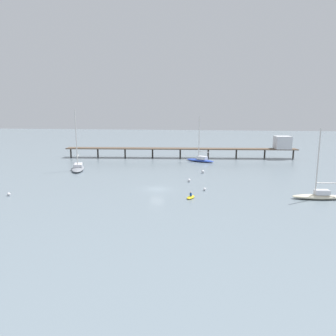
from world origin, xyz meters
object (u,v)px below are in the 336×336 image
at_px(dinghy_yellow, 191,197).
at_px(mooring_buoy_far, 205,189).
at_px(sailboat_gray, 78,167).
at_px(sailboat_cream, 318,195).
at_px(mooring_buoy_outer, 189,180).
at_px(mooring_buoy_near, 9,194).
at_px(mooring_buoy_inner, 203,172).
at_px(pier, 229,146).
at_px(sailboat_blue, 200,159).

xyz_separation_m(dinghy_yellow, mooring_buoy_far, (2.18, 5.44, 0.06)).
bearing_deg(mooring_buoy_far, sailboat_gray, 153.06).
bearing_deg(sailboat_cream, mooring_buoy_outer, 156.34).
bearing_deg(mooring_buoy_near, sailboat_gray, 86.90).
height_order(sailboat_gray, mooring_buoy_near, sailboat_gray).
distance_m(mooring_buoy_far, mooring_buoy_near, 34.78).
height_order(mooring_buoy_near, mooring_buoy_outer, mooring_buoy_outer).
bearing_deg(mooring_buoy_outer, mooring_buoy_inner, 75.69).
height_order(sailboat_cream, mooring_buoy_near, sailboat_cream).
distance_m(sailboat_cream, mooring_buoy_far, 19.23).
height_order(dinghy_yellow, mooring_buoy_far, dinghy_yellow).
height_order(pier, mooring_buoy_near, pier).
xyz_separation_m(pier, sailboat_gray, (-38.55, -26.11, -3.19)).
height_order(sailboat_blue, mooring_buoy_far, sailboat_blue).
xyz_separation_m(pier, mooring_buoy_inner, (-7.11, -25.73, -3.57)).
bearing_deg(pier, mooring_buoy_outer, -105.14).
height_order(sailboat_blue, dinghy_yellow, sailboat_blue).
bearing_deg(mooring_buoy_near, mooring_buoy_outer, 27.17).
bearing_deg(pier, mooring_buoy_near, -127.98).
bearing_deg(mooring_buoy_near, mooring_buoy_inner, 37.74).
relative_size(sailboat_blue, mooring_buoy_far, 23.03).
height_order(pier, mooring_buoy_outer, pier).
relative_size(dinghy_yellow, mooring_buoy_near, 4.19).
bearing_deg(sailboat_cream, sailboat_blue, 119.76).
xyz_separation_m(mooring_buoy_far, mooring_buoy_outer, (-3.43, 6.98, 0.05)).
height_order(dinghy_yellow, mooring_buoy_outer, dinghy_yellow).
relative_size(pier, mooring_buoy_outer, 109.10).
bearing_deg(sailboat_cream, mooring_buoy_far, 171.48).
bearing_deg(mooring_buoy_outer, dinghy_yellow, -84.25).
xyz_separation_m(sailboat_gray, sailboat_cream, (51.37, -19.29, -0.02)).
relative_size(sailboat_blue, mooring_buoy_near, 22.28).
bearing_deg(dinghy_yellow, mooring_buoy_inner, 86.77).
height_order(mooring_buoy_outer, mooring_buoy_inner, mooring_buoy_inner).
bearing_deg(mooring_buoy_far, mooring_buoy_inner, 93.14).
bearing_deg(sailboat_gray, mooring_buoy_far, -26.94).
xyz_separation_m(sailboat_gray, mooring_buoy_inner, (31.44, 0.38, -0.38)).
bearing_deg(dinghy_yellow, sailboat_blue, 90.14).
height_order(sailboat_gray, dinghy_yellow, sailboat_gray).
distance_m(dinghy_yellow, mooring_buoy_outer, 12.49).
distance_m(sailboat_blue, mooring_buoy_far, 34.46).
distance_m(sailboat_cream, sailboat_blue, 42.88).
bearing_deg(pier, sailboat_gray, -145.89).
height_order(pier, dinghy_yellow, pier).
bearing_deg(mooring_buoy_near, sailboat_cream, 6.19).
relative_size(sailboat_gray, mooring_buoy_outer, 22.44).
distance_m(dinghy_yellow, mooring_buoy_near, 31.69).
distance_m(sailboat_cream, mooring_buoy_near, 53.03).
xyz_separation_m(mooring_buoy_near, mooring_buoy_inner, (32.79, 25.38, 0.08)).
bearing_deg(sailboat_gray, sailboat_cream, -20.58).
bearing_deg(mooring_buoy_outer, mooring_buoy_near, -152.83).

